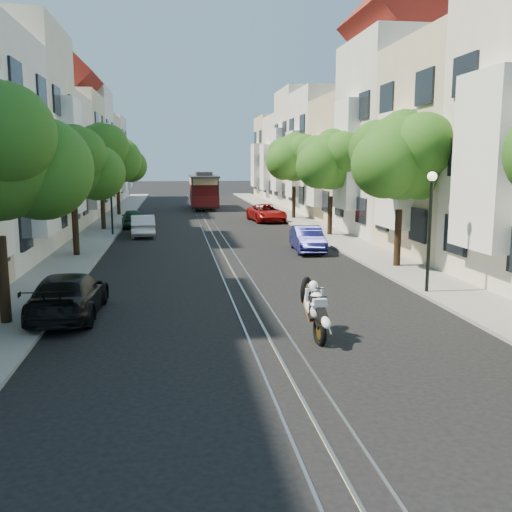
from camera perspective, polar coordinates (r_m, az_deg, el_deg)
name	(u,v)px	position (r m, az deg, el deg)	size (l,w,h in m)	color
ground	(207,224)	(42.80, -4.88, 3.17)	(200.00, 200.00, 0.00)	black
sidewalk_east	(302,222)	(43.81, 4.65, 3.40)	(2.50, 80.00, 0.12)	gray
sidewalk_west	(108,225)	(43.01, -14.58, 3.01)	(2.50, 80.00, 0.12)	gray
rail_left	(200,224)	(42.78, -5.61, 3.17)	(0.06, 80.00, 0.02)	gray
rail_slot	(207,224)	(42.80, -4.88, 3.19)	(0.06, 80.00, 0.02)	gray
rail_right	(215,224)	(42.84, -4.14, 3.20)	(0.06, 80.00, 0.02)	gray
lane_line	(207,224)	(42.80, -4.88, 3.18)	(0.08, 80.00, 0.01)	tan
townhouses_east	(363,154)	(44.74, 10.63, 9.97)	(7.75, 72.00, 12.00)	beige
townhouses_west	(37,155)	(43.45, -21.01, 9.40)	(7.75, 72.00, 11.76)	silver
tree_e_b	(402,159)	(25.37, 14.44, 9.39)	(4.93, 4.08, 6.68)	black
tree_e_c	(332,162)	(35.79, 7.63, 9.29)	(4.84, 3.99, 6.52)	black
tree_e_d	(295,159)	(46.48, 3.92, 9.68)	(5.01, 4.16, 6.85)	black
tree_w_b	(73,166)	(28.86, -17.79, 8.53)	(4.72, 3.87, 6.27)	black
tree_w_c	(101,155)	(39.75, -15.20, 9.73)	(5.13, 4.28, 7.09)	black
tree_w_d	(118,162)	(50.69, -13.67, 9.11)	(4.84, 3.99, 6.52)	black
lamp_east	(430,214)	(20.51, 17.04, 4.06)	(0.32, 0.32, 4.16)	black
lamp_west	(111,191)	(36.74, -14.31, 6.35)	(0.32, 0.32, 4.16)	black
sportbike_rider	(314,306)	(15.05, 5.86, -5.03)	(0.56, 2.03, 1.58)	black
cable_car	(204,189)	(57.41, -5.26, 6.71)	(2.73, 8.67, 3.33)	black
parked_car_e_mid	(308,239)	(29.69, 5.18, 1.71)	(1.39, 3.98, 1.31)	#0D1044
parked_car_e_far	(267,213)	(44.56, 1.06, 4.33)	(2.27, 4.93, 1.37)	maroon
parked_car_w_near	(69,295)	(17.97, -18.23, -3.73)	(1.88, 4.63, 1.34)	black
parked_car_w_mid	(143,225)	(36.48, -11.24, 3.01)	(1.42, 4.08, 1.34)	silver
parked_car_w_far	(133,218)	(41.50, -12.18, 3.72)	(1.56, 3.88, 1.32)	#163822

